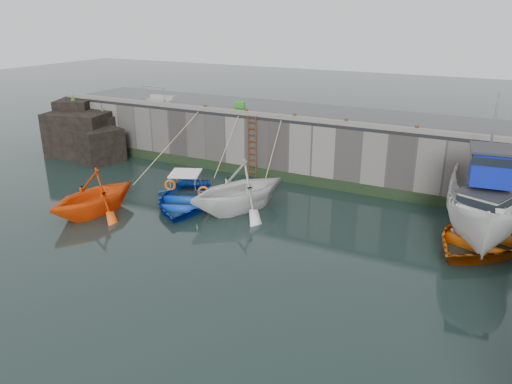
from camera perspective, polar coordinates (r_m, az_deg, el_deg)
The scene contains 22 objects.
ground at distance 17.42m, azimuth -10.27°, elevation -8.20°, with size 120.00×120.00×0.00m, color black.
quay_back at distance 27.12m, azimuth 5.89°, elevation 5.68°, with size 30.00×5.00×3.00m, color slate.
road_back at distance 26.78m, azimuth 6.01°, elevation 8.96°, with size 30.00×5.00×0.16m, color black.
kerb_back at distance 24.62m, azimuth 3.93°, elevation 8.49°, with size 30.00×0.30×0.20m, color slate.
algae_back at distance 25.22m, azimuth 3.60°, elevation 1.69°, with size 30.00×0.08×0.50m, color black.
rock_outcrop at distance 31.69m, azimuth -18.95°, elevation 6.33°, with size 5.85×4.24×3.41m.
ladder at distance 25.65m, azimuth -0.46°, elevation 5.17°, with size 0.51×0.08×3.20m.
boat_near_white at distance 22.48m, azimuth -17.92°, elevation -2.27°, with size 3.64×4.22×2.22m, color #F84F0D.
boat_near_white_rope at distance 26.00m, azimuth -10.05°, elevation 1.40°, with size 0.04×5.77×3.10m, color tan, non-canonical shape.
boat_near_blue at distance 22.54m, azimuth -8.19°, elevation -1.41°, with size 3.53×4.94×1.02m, color #0B36AA.
boat_near_blue_rope at distance 25.49m, azimuth -3.25°, elevation 1.30°, with size 0.04×3.64×3.10m, color tan, non-canonical shape.
boat_near_blacktrim at distance 21.76m, azimuth -2.00°, elevation -2.00°, with size 4.12×4.77×2.51m, color silver.
boat_near_blacktrim_rope at distance 24.64m, azimuth 2.00°, elevation 0.66°, with size 0.04×3.24×3.10m, color tan, non-canonical shape.
boat_far_white at distance 20.63m, azimuth 24.54°, elevation -1.75°, with size 3.46×7.26×5.70m.
boat_far_orange at distance 20.41m, azimuth 24.90°, elevation -4.24°, with size 6.33×7.33×4.27m.
fish_crate at distance 27.76m, azimuth -1.89°, elevation 9.95°, with size 0.54×0.36×0.32m, color #268C19.
railing at distance 30.04m, azimuth -10.83°, elevation 10.45°, with size 1.60×1.05×1.00m.
bollard_a at distance 27.07m, azimuth -5.81°, elevation 9.56°, with size 0.18×0.18×0.28m, color #3F1E0F.
bollard_b at distance 25.80m, azimuth -1.11°, elevation 9.14°, with size 0.18×0.18×0.28m, color #3F1E0F.
bollard_c at distance 24.62m, azimuth 4.46°, elevation 8.57°, with size 0.18×0.18×0.28m, color #3F1E0F.
bollard_d at distance 23.73m, azimuth 10.27°, elevation 7.88°, with size 0.18×0.18×0.28m, color #3F1E0F.
bollard_e at distance 23.00m, azimuth 17.91°, elevation 6.86°, with size 0.18×0.18×0.28m, color #3F1E0F.
Camera 1 is at (9.78, -11.92, 8.11)m, focal length 35.00 mm.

